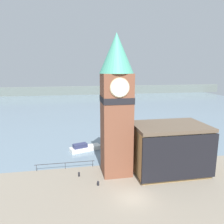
{
  "coord_description": "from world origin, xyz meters",
  "views": [
    {
      "loc": [
        -7.17,
        -24.07,
        16.32
      ],
      "look_at": [
        -1.72,
        5.53,
        10.15
      ],
      "focal_mm": 35.0,
      "sensor_mm": 36.0,
      "label": 1
    }
  ],
  "objects_px": {
    "mooring_bollard_near": "(98,183)",
    "clock_tower": "(116,102)",
    "mooring_bollard_far": "(79,174)",
    "boat_near": "(84,148)",
    "pier_building": "(169,148)"
  },
  "relations": [
    {
      "from": "clock_tower",
      "to": "mooring_bollard_far",
      "type": "relative_size",
      "value": 29.9
    },
    {
      "from": "clock_tower",
      "to": "pier_building",
      "type": "height_order",
      "value": "clock_tower"
    },
    {
      "from": "clock_tower",
      "to": "mooring_bollard_far",
      "type": "bearing_deg",
      "value": -176.64
    },
    {
      "from": "pier_building",
      "to": "mooring_bollard_near",
      "type": "distance_m",
      "value": 12.3
    },
    {
      "from": "mooring_bollard_far",
      "to": "clock_tower",
      "type": "bearing_deg",
      "value": 3.36
    },
    {
      "from": "clock_tower",
      "to": "mooring_bollard_near",
      "type": "bearing_deg",
      "value": -133.6
    },
    {
      "from": "clock_tower",
      "to": "boat_near",
      "type": "bearing_deg",
      "value": 113.69
    },
    {
      "from": "mooring_bollard_far",
      "to": "mooring_bollard_near",
      "type": "bearing_deg",
      "value": -50.82
    },
    {
      "from": "boat_near",
      "to": "mooring_bollard_far",
      "type": "xyz_separation_m",
      "value": [
        -1.4,
        -10.49,
        -0.18
      ]
    },
    {
      "from": "boat_near",
      "to": "mooring_bollard_near",
      "type": "relative_size",
      "value": 9.85
    },
    {
      "from": "mooring_bollard_near",
      "to": "mooring_bollard_far",
      "type": "bearing_deg",
      "value": 129.18
    },
    {
      "from": "boat_near",
      "to": "mooring_bollard_far",
      "type": "relative_size",
      "value": 9.16
    },
    {
      "from": "mooring_bollard_near",
      "to": "clock_tower",
      "type": "bearing_deg",
      "value": 46.4
    },
    {
      "from": "clock_tower",
      "to": "mooring_bollard_near",
      "type": "height_order",
      "value": "clock_tower"
    },
    {
      "from": "mooring_bollard_far",
      "to": "boat_near",
      "type": "bearing_deg",
      "value": 82.38
    }
  ]
}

